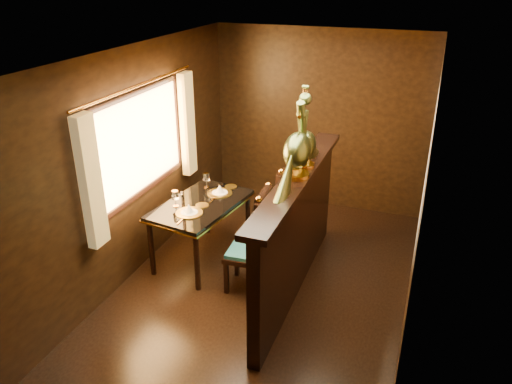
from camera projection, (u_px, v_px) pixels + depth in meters
ground at (257, 297)px, 5.32m from camera, size 5.00×5.00×0.00m
room_shell at (250, 157)px, 4.70m from camera, size 3.04×5.04×2.52m
partition at (296, 231)px, 5.18m from camera, size 0.26×2.70×1.36m
dining_table at (201, 208)px, 5.76m from camera, size 0.93×1.35×0.94m
chair_left at (257, 238)px, 5.21m from camera, size 0.46×0.48×1.20m
chair_right at (284, 209)px, 5.79m from camera, size 0.55×0.57×1.23m
peacock_left at (298, 135)px, 4.65m from camera, size 0.27×0.72×0.85m
peacock_right at (306, 133)px, 4.93m from camera, size 0.22×0.60×0.71m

